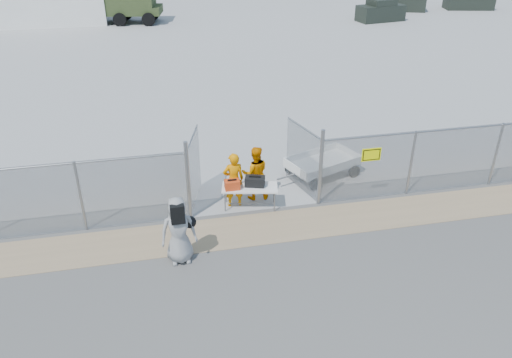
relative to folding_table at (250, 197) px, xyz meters
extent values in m
plane|color=#444343|center=(0.14, -2.24, -0.36)|extent=(160.00, 160.00, 0.00)
cube|color=#9E9E9E|center=(0.14, 39.76, -0.35)|extent=(160.00, 80.00, 0.01)
cube|color=#9C8260|center=(0.14, -1.24, -0.35)|extent=(44.00, 1.60, 0.01)
cube|color=#DC4318|center=(-0.54, -0.01, 0.50)|extent=(0.45, 0.30, 0.28)
cube|color=black|center=(0.17, 0.05, 0.50)|extent=(0.68, 0.52, 0.29)
imported|color=orange|center=(-0.46, 0.21, 0.54)|extent=(0.68, 0.46, 1.79)
imported|color=orange|center=(0.28, 0.53, 0.53)|extent=(0.91, 0.74, 1.77)
imported|color=gray|center=(-2.30, -2.23, 0.58)|extent=(0.94, 0.63, 1.88)
camera|label=1|loc=(-2.56, -12.95, 7.82)|focal=35.00mm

